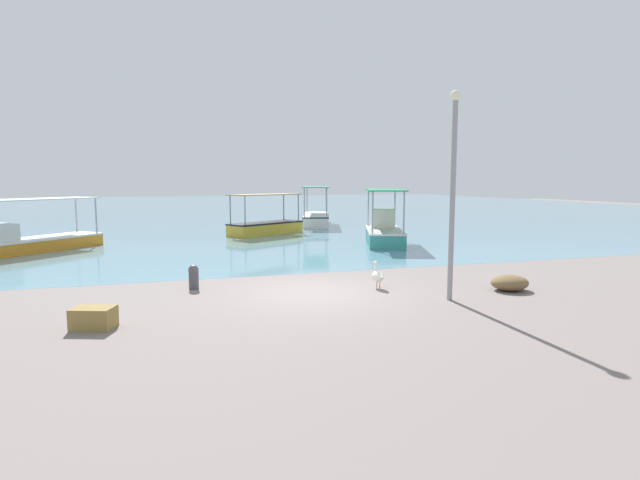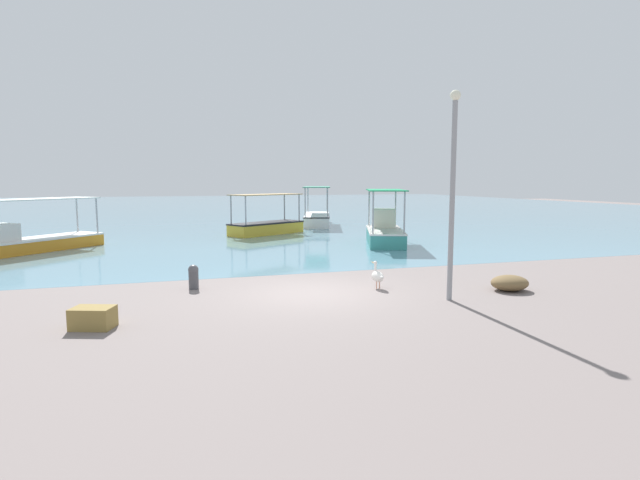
% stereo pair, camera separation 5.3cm
% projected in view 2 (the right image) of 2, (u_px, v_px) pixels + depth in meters
% --- Properties ---
extents(ground, '(120.00, 120.00, 0.00)m').
position_uv_depth(ground, '(313.00, 293.00, 14.10)').
color(ground, slate).
extents(harbor_water, '(110.00, 90.00, 0.00)m').
position_uv_depth(harbor_water, '(201.00, 207.00, 59.68)').
color(harbor_water, '#6392A6').
rests_on(harbor_water, ground).
extents(fishing_boat_far_right, '(4.90, 3.80, 2.38)m').
position_uv_depth(fishing_boat_far_right, '(267.00, 225.00, 29.69)').
color(fishing_boat_far_right, gold).
rests_on(fishing_boat_far_right, harbor_water).
extents(fishing_boat_far_left, '(5.64, 5.87, 2.37)m').
position_uv_depth(fishing_boat_far_left, '(28.00, 240.00, 22.17)').
color(fishing_boat_far_left, orange).
rests_on(fishing_boat_far_left, harbor_water).
extents(fishing_boat_near_left, '(3.27, 5.13, 2.73)m').
position_uv_depth(fishing_boat_near_left, '(385.00, 231.00, 25.26)').
color(fishing_boat_near_left, teal).
rests_on(fishing_boat_near_left, harbor_water).
extents(fishing_boat_center, '(3.58, 6.56, 2.75)m').
position_uv_depth(fishing_boat_center, '(317.00, 217.00, 35.88)').
color(fishing_boat_center, white).
rests_on(fishing_boat_center, harbor_water).
extents(pelican, '(0.32, 0.81, 0.80)m').
position_uv_depth(pelican, '(378.00, 276.00, 14.72)').
color(pelican, '#E0997A').
rests_on(pelican, ground).
extents(lamp_post, '(0.28, 0.28, 5.47)m').
position_uv_depth(lamp_post, '(453.00, 184.00, 12.97)').
color(lamp_post, gray).
rests_on(lamp_post, ground).
extents(mooring_bollard, '(0.30, 0.30, 0.72)m').
position_uv_depth(mooring_bollard, '(194.00, 276.00, 14.67)').
color(mooring_bollard, '#47474C').
rests_on(mooring_bollard, ground).
extents(net_pile, '(1.11, 0.94, 0.45)m').
position_uv_depth(net_pile, '(510.00, 283.00, 14.45)').
color(net_pile, brown).
rests_on(net_pile, ground).
extents(cargo_crate, '(1.00, 0.82, 0.47)m').
position_uv_depth(cargo_crate, '(93.00, 318.00, 10.75)').
color(cargo_crate, olive).
rests_on(cargo_crate, ground).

